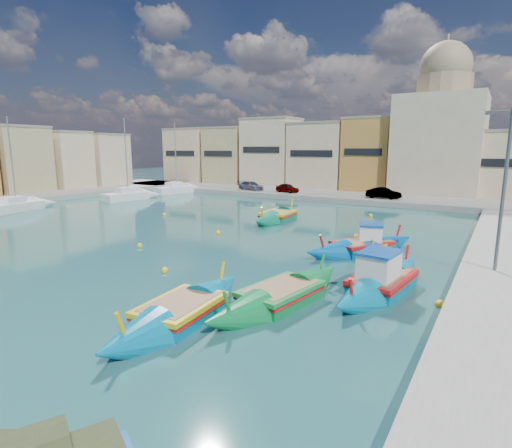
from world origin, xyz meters
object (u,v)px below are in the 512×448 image
Objects in this scene: luzzu_green at (278,217)px; yacht_north at (185,189)px; luzzu_turquoise_cabin at (382,282)px; luzzu_blue_cabin at (370,245)px; luzzu_blue_south at (281,296)px; church_block at (440,131)px; luzzu_cyan_mid at (362,248)px; yacht_midnorth at (137,196)px; luzzu_cyan_south at (181,313)px; yacht_mid at (29,206)px; quay_street_lamp at (502,190)px.

yacht_north is at bearing 150.40° from luzzu_green.
luzzu_blue_cabin is (-2.54, 6.83, -0.02)m from luzzu_turquoise_cabin.
luzzu_blue_south is (-0.57, -10.54, -0.06)m from luzzu_blue_cabin.
luzzu_blue_cabin is 0.88× the size of luzzu_green.
luzzu_blue_cabin reaches higher than luzzu_green.
church_block reaches higher than luzzu_green.
luzzu_cyan_mid is at bearing -31.66° from yacht_north.
yacht_north reaches higher than luzzu_blue_south.
luzzu_blue_cabin is at bearing -32.02° from luzzu_green.
church_block is at bearing 34.51° from yacht_midnorth.
luzzu_cyan_south is at bearing -123.81° from luzzu_blue_south.
yacht_north reaches higher than luzzu_cyan_mid.
luzzu_blue_south is at bearing 56.19° from luzzu_cyan_south.
luzzu_turquoise_cabin is 37.91m from yacht_mid.
yacht_mid is (-37.59, 4.88, 0.04)m from luzzu_turquoise_cabin.
yacht_midnorth reaches higher than luzzu_green.
luzzu_blue_south is at bearing -93.10° from luzzu_blue_cabin.
luzzu_green reaches higher than luzzu_blue_south.
luzzu_blue_cabin is 37.48m from yacht_north.
yacht_midnorth is at bearing 75.49° from yacht_mid.
quay_street_lamp reaches higher than luzzu_cyan_south.
quay_street_lamp is at bearing -21.31° from luzzu_blue_cabin.
luzzu_green is at bearing -110.09° from church_block.
luzzu_blue_south is 37.48m from yacht_midnorth.
quay_street_lamp is 15.44m from luzzu_cyan_south.
luzzu_cyan_south is (-9.60, -11.39, -4.06)m from quay_street_lamp.
luzzu_turquoise_cabin is 0.87× the size of yacht_midnorth.
church_block is 42.71m from luzzu_blue_south.
yacht_midnorth is at bearing 140.60° from luzzu_cyan_south.
luzzu_blue_south is (9.37, -16.76, -0.03)m from luzzu_green.
church_block is 2.26× the size of luzzu_cyan_mid.
luzzu_cyan_mid is (-0.23, -0.86, -0.06)m from luzzu_blue_cabin.
luzzu_cyan_south is at bearing -130.13° from quay_street_lamp.
luzzu_cyan_south is at bearing -92.72° from church_block.
luzzu_cyan_mid is 13.41m from luzzu_cyan_south.
luzzu_blue_cabin is 0.77× the size of yacht_mid.
luzzu_turquoise_cabin is 1.19× the size of luzzu_blue_cabin.
yacht_mid is (-32.16, 12.06, 0.12)m from luzzu_cyan_south.
luzzu_blue_cabin is (-6.71, 2.62, -4.01)m from quay_street_lamp.
luzzu_turquoise_cabin is 18.05m from luzzu_green.
yacht_mid reaches higher than luzzu_blue_south.
luzzu_blue_cabin is 11.72m from luzzu_green.
luzzu_cyan_mid is 0.94× the size of luzzu_blue_south.
luzzu_cyan_mid is (0.51, -32.24, -8.14)m from church_block.
luzzu_blue_cabin is 35.10m from yacht_mid.
yacht_midnorth is (-22.05, 3.68, 0.13)m from luzzu_green.
yacht_midnorth reaches higher than luzzu_blue_cabin.
yacht_mid is (-35.05, -1.95, 0.07)m from luzzu_blue_cabin.
luzzu_green is (-12.48, 13.04, -0.06)m from luzzu_turquoise_cabin.
luzzu_cyan_south is (-2.32, -3.46, 0.01)m from luzzu_blue_south.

